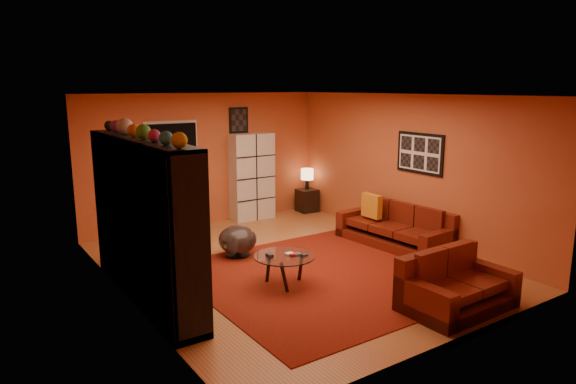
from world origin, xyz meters
TOP-DOWN VIEW (x-y plane):
  - floor at (0.00, 0.00)m, footprint 6.00×6.00m
  - ceiling at (0.00, 0.00)m, footprint 6.00×6.00m
  - wall_back at (0.00, 3.00)m, footprint 6.00×0.00m
  - wall_front at (0.00, -3.00)m, footprint 6.00×0.00m
  - wall_left at (-2.50, 0.00)m, footprint 0.00×6.00m
  - wall_right at (2.50, 0.00)m, footprint 0.00×6.00m
  - rug at (0.10, -0.70)m, footprint 3.60×3.60m
  - doorway at (-0.70, 2.96)m, footprint 0.95×0.10m
  - wall_art_right at (2.48, -0.30)m, footprint 0.03×1.00m
  - wall_art_back at (0.75, 2.98)m, footprint 0.42×0.03m
  - entertainment_unit at (-2.27, 0.00)m, footprint 0.45×3.00m
  - tv at (-2.23, -0.05)m, footprint 0.97×0.13m
  - sofa at (2.13, -0.18)m, footprint 0.97×2.11m
  - loveseat at (0.81, -2.42)m, footprint 1.42×0.87m
  - throw_pillow at (1.95, 0.28)m, footprint 0.12×0.42m
  - coffee_table at (-0.55, -0.65)m, footprint 0.85×0.85m
  - storage_cabinet at (0.94, 2.80)m, footprint 0.90×0.41m
  - bowl_chair at (-0.49, 0.81)m, footprint 0.62×0.62m
  - side_table at (2.25, 2.66)m, footprint 0.42×0.42m
  - table_lamp at (2.25, 2.66)m, footprint 0.27×0.27m

SIDE VIEW (x-z plane):
  - floor at x=0.00m, z-range 0.00..0.00m
  - rug at x=0.10m, z-range 0.00..0.01m
  - side_table at x=2.25m, z-range 0.00..0.50m
  - bowl_chair at x=-0.49m, z-range 0.02..0.53m
  - loveseat at x=0.81m, z-range -0.14..0.71m
  - sofa at x=2.13m, z-range -0.14..0.71m
  - coffee_table at x=-0.55m, z-range 0.17..0.60m
  - throw_pillow at x=1.95m, z-range 0.42..0.84m
  - table_lamp at x=2.25m, z-range 0.59..1.05m
  - storage_cabinet at x=0.94m, z-range 0.00..1.78m
  - tv at x=-2.23m, z-range 0.72..1.28m
  - doorway at x=-0.70m, z-range 0.00..2.04m
  - entertainment_unit at x=-2.27m, z-range 0.00..2.10m
  - wall_back at x=0.00m, z-range -1.70..4.30m
  - wall_front at x=0.00m, z-range -1.70..4.30m
  - wall_left at x=-2.50m, z-range -1.70..4.30m
  - wall_right at x=2.50m, z-range -1.70..4.30m
  - wall_art_right at x=2.48m, z-range 1.25..1.95m
  - wall_art_back at x=0.75m, z-range 1.79..2.31m
  - ceiling at x=0.00m, z-range 2.60..2.60m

